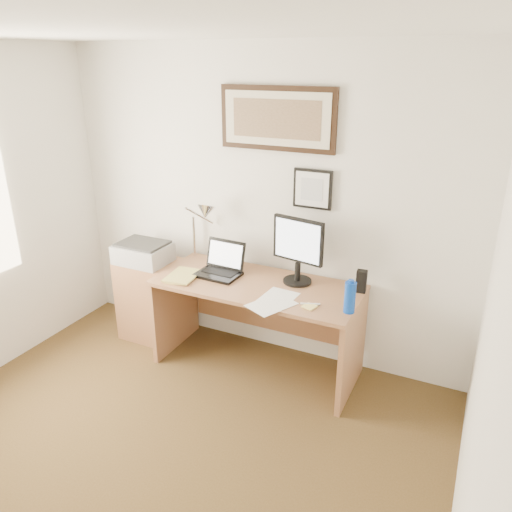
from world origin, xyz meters
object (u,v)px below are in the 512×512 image
Objects in this scene: book at (170,274)px; printer at (143,252)px; laptop at (221,267)px; lcd_monitor at (298,248)px; desk at (261,306)px; water_bottle at (350,297)px; side_cabinet at (151,299)px.

printer reaches higher than book.
lcd_monitor is (0.61, 0.10, 0.23)m from laptop.
printer is (-0.40, 0.18, 0.06)m from book.
desk is at bearing 3.55° from printer.
book is at bearing -24.20° from printer.
printer is (-1.86, 0.16, -0.04)m from water_bottle.
book is at bearing -162.06° from lcd_monitor.
desk is 3.08× the size of lcd_monitor.
book is 0.58× the size of lcd_monitor.
book is at bearing -160.30° from desk.
side_cabinet is 0.46× the size of desk.
laptop is (-0.34, -0.04, 0.29)m from desk.
side_cabinet is at bearing -175.76° from lcd_monitor.
water_bottle is 0.14× the size of desk.
lcd_monitor reaches higher than laptop.
book is 0.19× the size of desk.
side_cabinet is at bearing -178.11° from desk.
desk is 3.64× the size of printer.
book is at bearing -149.34° from laptop.
laptop is 0.80× the size of printer.
printer is at bearing -174.46° from lcd_monitor.
water_bottle reaches higher than desk.
side_cabinet is 2.40× the size of book.
book is 0.41m from laptop.
side_cabinet is 1.08m from desk.
lcd_monitor is 1.18× the size of printer.
lcd_monitor is at bearing 13.31° from desk.
water_bottle is 0.60m from lcd_monitor.
laptop reaches higher than book.
laptop is 0.66m from lcd_monitor.
desk is at bearing 6.80° from laptop.
lcd_monitor is 1.38m from printer.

